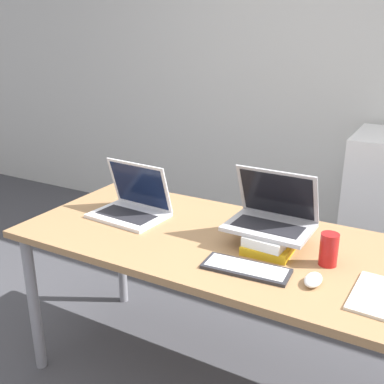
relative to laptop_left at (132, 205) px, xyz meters
The scene contains 8 objects.
wall_back 1.86m from the laptop_left, 75.77° to the left, with size 8.00×0.05×2.70m.
desk 0.45m from the laptop_left, ahead, with size 1.62×0.77×0.72m.
laptop_left is the anchor object (origin of this frame).
book_stack 0.68m from the laptop_left, ahead, with size 0.19×0.25×0.07m.
laptop_on_books 0.66m from the laptop_left, ahead, with size 0.33×0.24×0.23m.
wireless_keyboard 0.70m from the laptop_left, 18.61° to the right, with size 0.32×0.14×0.01m.
mouse 0.91m from the laptop_left, 12.59° to the right, with size 0.06×0.10×0.03m.
soda_can 0.90m from the laptop_left, ahead, with size 0.07×0.07×0.12m.
Camera 1 is at (0.75, -1.13, 1.51)m, focal length 42.00 mm.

